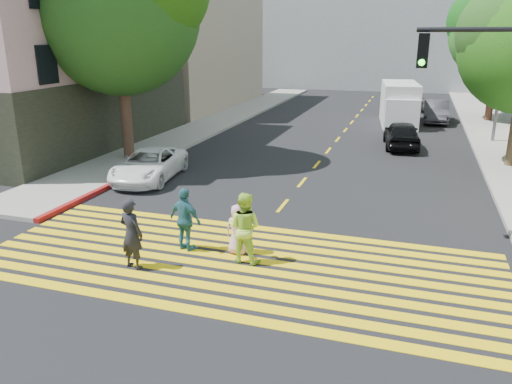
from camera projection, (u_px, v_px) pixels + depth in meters
The scene contains 20 objects.
ground at pixel (217, 285), 11.73m from camera, with size 120.00×120.00×0.00m, color black.
sidewalk_left at pixel (223, 120), 34.16m from camera, with size 3.00×40.00×0.15m, color gray.
curb_red at pixel (109, 186), 19.17m from camera, with size 0.20×8.00×0.16m, color maroon.
crosswalk at pixel (236, 262), 12.89m from camera, with size 13.40×5.30×0.01m.
lane_line at pixel (349, 126), 32.15m from camera, with size 0.12×34.40×0.01m.
building_left_pink at pixel (17, 56), 25.92m from camera, with size 12.10×14.10×11.00m.
building_left_tan at pixel (163, 43), 40.32m from camera, with size 12.00×16.00×10.00m, color tan.
backdrop_block at pixel (385, 31), 53.48m from camera, with size 30.00×8.00×12.00m, color gray.
tree_left at pixel (120, 3), 21.41m from camera, with size 8.79×8.36×10.30m.
tree_right_far at pixel (502, 26), 31.70m from camera, with size 7.61×7.17×9.13m.
pedestrian_man at pixel (131, 234), 12.35m from camera, with size 0.66×0.44×1.82m, color black.
pedestrian_woman at pixel (244, 227), 12.72m from camera, with size 0.91×0.71×1.86m, color #B5E545.
pedestrian_child at pixel (238, 229), 13.24m from camera, with size 0.67×0.44×1.38m, color #E4A8C5.
pedestrian_extra at pixel (185, 220), 13.39m from camera, with size 1.03×0.43×1.76m, color #2E6C7C.
white_sedan at pixel (149, 165), 20.12m from camera, with size 2.04×4.42×1.23m, color white.
dark_car_near at pixel (402, 134), 25.80m from camera, with size 1.67×4.15×1.41m, color black.
silver_car at pixel (413, 102), 39.10m from camera, with size 1.69×4.16×1.21m, color #A7A7A7.
dark_car_parked at pixel (436, 111), 33.37m from camera, with size 1.54×4.42×1.46m, color #292830.
white_van at pixel (399, 105), 32.29m from camera, with size 2.75×5.85×2.66m.
street_lamp at pixel (503, 37), 25.42m from camera, with size 2.18×0.49×9.63m.
Camera 1 is at (4.11, -9.73, 5.63)m, focal length 35.00 mm.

